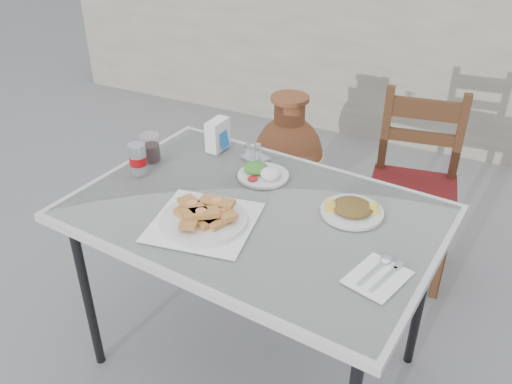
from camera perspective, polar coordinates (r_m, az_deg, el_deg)
The scene contains 13 objects.
ground at distance 2.50m, azimuth 0.61°, elevation -17.18°, with size 80.00×80.00×0.00m, color #5E5E60.
cafe_table at distance 2.00m, azimuth -0.20°, elevation -3.10°, with size 1.40×1.02×0.80m.
pide_plate at distance 1.89m, azimuth -5.54°, elevation -2.39°, with size 0.40×0.40×0.07m.
salad_rice_plate at distance 2.16m, azimuth 0.72°, elevation 2.06°, with size 0.21×0.21×0.05m.
salad_chopped_plate at distance 1.96m, azimuth 10.09°, elevation -1.76°, with size 0.23×0.23×0.05m.
soda_can at distance 2.21m, azimuth -12.33°, elevation 3.41°, with size 0.07×0.07×0.13m.
cola_glass at distance 2.31m, azimuth -11.00°, elevation 4.47°, with size 0.08×0.08×0.12m.
napkin_holder at distance 2.36m, azimuth -4.06°, elevation 6.02°, with size 0.08×0.12×0.14m.
condiment_caddy at distance 2.28m, azimuth -0.09°, elevation 3.95°, with size 0.13×0.12×0.07m.
cutlery_napkin at distance 1.71m, azimuth 12.85°, elevation -8.40°, with size 0.20×0.22×0.01m.
chair at distance 2.82m, azimuth 16.24°, elevation 0.60°, with size 0.48×0.48×0.95m.
terracotta_urn at distance 3.27m, azimuth 3.38°, elevation 3.52°, with size 0.43×0.43×0.74m.
back_wall at distance 4.25m, azimuth 15.97°, elevation 12.83°, with size 6.00×0.25×1.20m, color #A69F8A.
Camera 1 is at (0.71, -1.49, 1.88)m, focal length 38.00 mm.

